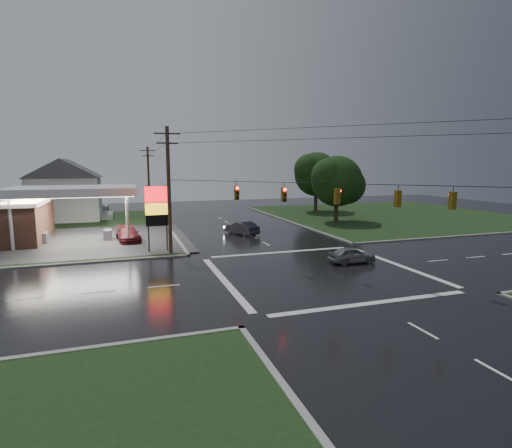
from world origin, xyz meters
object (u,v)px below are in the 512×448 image
object	(u,v)px
house_far	(69,185)
tree_ne_far	(317,174)
utility_pole_n	(149,180)
car_north	(242,228)
car_pump	(128,234)
car_crossing	(352,255)
tree_ne_near	(338,181)
pylon_sign	(157,208)
house_near	(66,189)
utility_pole_nw	(169,189)

from	to	relation	value
house_far	tree_ne_far	world-z (taller)	tree_ne_far
utility_pole_n	car_north	xyz separation A→B (m)	(8.70, -21.07, -4.72)
tree_ne_far	car_pump	xyz separation A→B (m)	(-30.15, -17.30, -5.44)
tree_ne_far	car_crossing	distance (m)	35.39
utility_pole_n	car_north	bearing A→B (deg)	-67.56
tree_ne_near	car_crossing	distance (m)	23.30
pylon_sign	utility_pole_n	distance (m)	27.56
tree_ne_near	car_crossing	size ratio (longest dim) A/B	2.37
utility_pole_n	tree_ne_near	world-z (taller)	utility_pole_n
pylon_sign	house_near	distance (m)	27.56
tree_ne_far	car_pump	bearing A→B (deg)	-150.15
pylon_sign	tree_ne_far	size ratio (longest dim) A/B	0.61
utility_pole_nw	house_far	distance (m)	40.48
tree_ne_near	house_near	bearing A→B (deg)	158.24
utility_pole_n	pylon_sign	bearing A→B (deg)	-92.08
car_crossing	tree_ne_far	bearing A→B (deg)	-19.05
house_far	tree_ne_far	xyz separation A→B (m)	(39.10, -14.01, 1.77)
car_north	house_near	bearing A→B (deg)	-66.58
pylon_sign	car_pump	world-z (taller)	pylon_sign
utility_pole_n	car_pump	bearing A→B (deg)	-99.33
house_near	car_north	bearing A→B (deg)	-43.42
house_near	tree_ne_near	distance (m)	37.80
utility_pole_nw	tree_ne_far	xyz separation A→B (m)	(26.65, 24.49, 0.46)
utility_pole_n	tree_ne_near	bearing A→B (deg)	-34.10
house_far	tree_ne_near	bearing A→B (deg)	-35.77
car_crossing	car_pump	bearing A→B (deg)	51.52
car_north	car_pump	size ratio (longest dim) A/B	0.89
utility_pole_n	tree_ne_near	distance (m)	28.55
house_far	car_pump	world-z (taller)	house_far
utility_pole_nw	utility_pole_n	xyz separation A→B (m)	(0.00, 28.50, -0.25)
utility_pole_n	house_far	bearing A→B (deg)	141.23
pylon_sign	utility_pole_n	bearing A→B (deg)	87.92
house_far	tree_ne_far	bearing A→B (deg)	-19.71
utility_pole_nw	tree_ne_far	world-z (taller)	utility_pole_nw
car_north	tree_ne_near	bearing A→B (deg)	175.55
car_pump	tree_ne_far	bearing A→B (deg)	22.59
house_far	car_north	xyz separation A→B (m)	(21.15, -31.07, -3.66)
tree_ne_near	car_pump	bearing A→B (deg)	-168.95
utility_pole_nw	utility_pole_n	world-z (taller)	utility_pole_nw
car_crossing	utility_pole_nw	bearing A→B (deg)	62.82
car_north	car_crossing	xyz separation A→B (m)	(4.74, -15.30, -0.10)
tree_ne_far	house_near	bearing A→B (deg)	176.99
utility_pole_nw	car_crossing	world-z (taller)	utility_pole_nw
utility_pole_n	car_north	world-z (taller)	utility_pole_n
pylon_sign	tree_ne_far	bearing A→B (deg)	40.35
house_near	car_crossing	xyz separation A→B (m)	(24.89, -34.37, -3.76)
tree_ne_far	house_far	bearing A→B (deg)	160.29
car_pump	car_north	bearing A→B (deg)	-6.14
house_far	car_crossing	size ratio (longest dim) A/B	2.91
house_far	house_near	bearing A→B (deg)	-85.24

